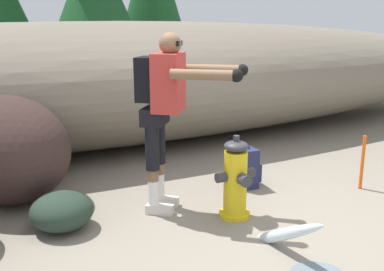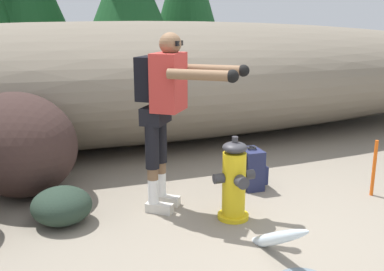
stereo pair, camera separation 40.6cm
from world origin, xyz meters
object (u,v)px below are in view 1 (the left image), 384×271
spare_backpack (245,167)px  survey_stake (362,162)px  fire_hydrant (236,180)px  utility_worker (166,101)px  boulder_outlier (62,211)px  boulder_large (6,149)px

spare_backpack → survey_stake: size_ratio=0.78×
fire_hydrant → utility_worker: bearing=141.1°
survey_stake → boulder_outlier: bearing=171.6°
spare_backpack → boulder_large: 2.50m
utility_worker → boulder_large: 1.73m
spare_backpack → boulder_outlier: (-2.02, -0.18, -0.05)m
fire_hydrant → boulder_outlier: fire_hydrant is taller
utility_worker → boulder_large: bearing=-176.8°
spare_backpack → boulder_large: boulder_large is taller
boulder_large → fire_hydrant: bearing=-36.3°
utility_worker → survey_stake: bearing=27.6°
fire_hydrant → survey_stake: bearing=-0.1°
utility_worker → boulder_large: size_ratio=1.16×
boulder_large → survey_stake: size_ratio=2.43×
fire_hydrant → spare_backpack: fire_hydrant is taller
utility_worker → boulder_outlier: 1.35m
spare_backpack → utility_worker: bearing=-165.2°
boulder_large → survey_stake: bearing=-21.5°
fire_hydrant → survey_stake: fire_hydrant is taller
fire_hydrant → utility_worker: utility_worker is taller
fire_hydrant → boulder_outlier: 1.58m
spare_backpack → fire_hydrant: bearing=-126.8°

